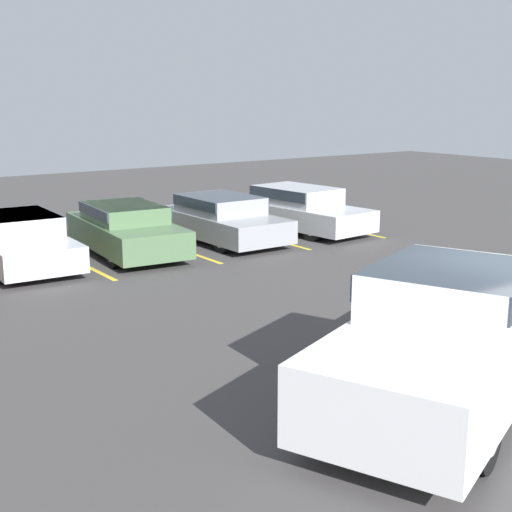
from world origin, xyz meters
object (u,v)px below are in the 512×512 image
at_px(parked_sedan_d, 221,217).
at_px(parked_sedan_e, 298,207).
at_px(parked_sedan_b, 19,239).
at_px(parked_sedan_c, 126,228).
at_px(pickup_truck, 457,329).

height_order(parked_sedan_d, parked_sedan_e, parked_sedan_e).
relative_size(parked_sedan_b, parked_sedan_c, 0.98).
height_order(parked_sedan_b, parked_sedan_c, parked_sedan_c).
relative_size(pickup_truck, parked_sedan_b, 1.43).
xyz_separation_m(parked_sedan_c, parked_sedan_d, (2.76, -0.05, -0.00)).
xyz_separation_m(parked_sedan_b, parked_sedan_e, (7.94, -0.23, 0.03)).
xyz_separation_m(parked_sedan_c, parked_sedan_e, (5.39, -0.02, 0.02)).
relative_size(pickup_truck, parked_sedan_e, 1.31).
distance_m(pickup_truck, parked_sedan_c, 10.28).
bearing_deg(parked_sedan_e, parked_sedan_c, -95.51).
height_order(parked_sedan_c, parked_sedan_e, parked_sedan_e).
bearing_deg(parked_sedan_b, pickup_truck, 15.23).
height_order(parked_sedan_c, parked_sedan_d, parked_sedan_c).
bearing_deg(pickup_truck, parked_sedan_e, 38.91).
bearing_deg(parked_sedan_d, parked_sedan_b, -93.04).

